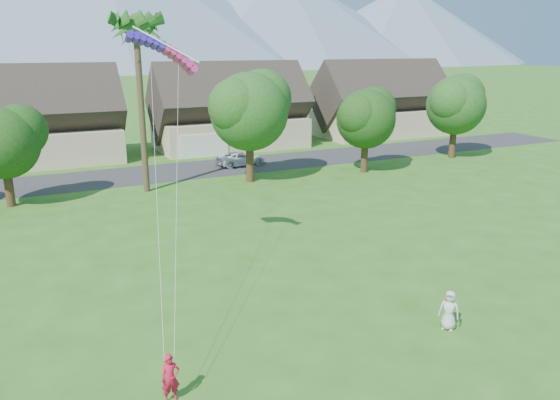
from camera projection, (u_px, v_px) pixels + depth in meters
street at (157, 173)px, 45.66m from camera, size 90.00×7.00×0.01m
kite_flyer at (170, 378)px, 16.16m from camera, size 0.57×0.38×1.56m
watcher at (449, 310)px, 20.36m from camera, size 0.85×0.90×1.54m
parked_car at (241, 158)px, 48.65m from camera, size 4.58×2.50×1.22m
mountain_ridge at (55, 1)px, 238.29m from camera, size 540.00×240.00×70.00m
houses_row at (138, 119)px, 52.74m from camera, size 72.75×8.19×8.86m
tree_row at (156, 125)px, 38.58m from camera, size 62.27×6.67×8.45m
fan_palm at (135, 23)px, 36.85m from camera, size 3.00×3.00×13.80m
parafoil_kite at (164, 48)px, 22.91m from camera, size 3.26×1.26×0.50m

